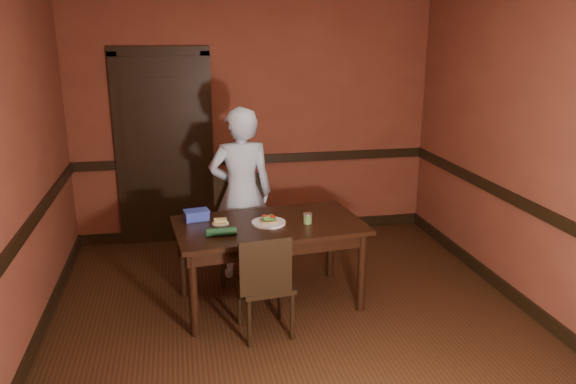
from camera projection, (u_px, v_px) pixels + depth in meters
name	position (u px, v px, depth m)	size (l,w,h in m)	color
floor	(296.00, 329.00, 4.51)	(4.00, 4.50, 0.01)	black
wall_back	(255.00, 120.00, 6.25)	(4.00, 0.02, 2.70)	brown
wall_front	(429.00, 310.00, 2.02)	(4.00, 0.02, 2.70)	brown
wall_left	(6.00, 180.00, 3.76)	(0.02, 4.50, 2.70)	brown
wall_right	(540.00, 155.00, 4.51)	(0.02, 4.50, 2.70)	brown
dado_back	(256.00, 159.00, 6.37)	(4.00, 0.03, 0.10)	black
dado_left	(18.00, 242.00, 3.89)	(0.03, 4.50, 0.10)	black
dado_right	(532.00, 208.00, 4.63)	(0.03, 4.50, 0.10)	black
baseboard_back	(257.00, 229.00, 6.60)	(4.00, 0.03, 0.12)	black
baseboard_left	(33.00, 349.00, 4.12)	(0.03, 4.50, 0.12)	black
baseboard_right	(520.00, 300.00, 4.87)	(0.03, 4.50, 0.12)	black
door	(165.00, 146.00, 6.11)	(1.05, 0.07, 2.20)	black
dining_table	(269.00, 263.00, 4.86)	(1.58, 0.89, 0.74)	black
chair_far	(244.00, 229.00, 5.30)	(0.47, 0.47, 1.00)	black
chair_near	(265.00, 283.00, 4.35)	(0.40, 0.40, 0.86)	black
person	(241.00, 194.00, 5.31)	(0.60, 0.39, 1.65)	silver
sandwich_plate	(269.00, 222.00, 4.73)	(0.29, 0.29, 0.07)	white
sauce_jar	(308.00, 218.00, 4.74)	(0.08, 0.08, 0.09)	#547D3E
cheese_saucer	(220.00, 222.00, 4.73)	(0.14, 0.14, 0.04)	white
food_tub	(197.00, 215.00, 4.82)	(0.23, 0.18, 0.09)	blue
wrapped_veg	(221.00, 232.00, 4.46)	(0.07, 0.07, 0.24)	#12391C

